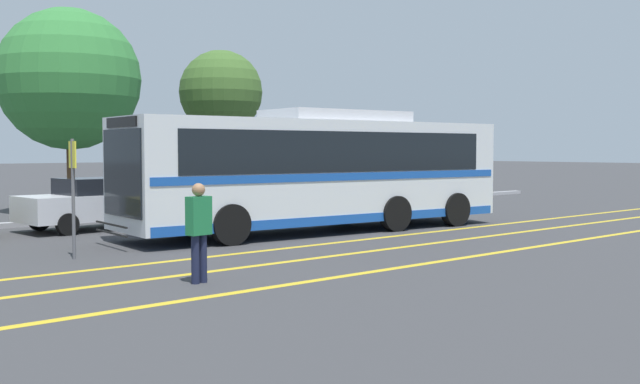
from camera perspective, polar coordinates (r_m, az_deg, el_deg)
name	(u,v)px	position (r m, az deg, el deg)	size (l,w,h in m)	color
ground_plane	(357,228)	(22.02, 2.87, -2.73)	(220.00, 220.00, 0.00)	#38383A
lane_strip_0	(376,238)	(19.41, 4.30, -3.53)	(0.20, 31.45, 0.01)	gold
lane_strip_1	(425,244)	(18.30, 8.00, -3.96)	(0.20, 31.45, 0.01)	gold
lane_strip_2	(495,253)	(17.06, 13.19, -4.54)	(0.20, 31.45, 0.01)	gold
curb_strip	(192,213)	(26.45, -9.76, -1.60)	(39.45, 0.36, 0.15)	#99999E
transit_bus	(320,169)	(20.89, 0.03, 1.78)	(11.92, 3.62, 3.38)	silver
parked_car_1	(97,203)	(22.38, -16.62, -0.82)	(4.45, 2.10, 1.48)	silver
pedestrian_0	(199,226)	(12.96, -9.22, -2.60)	(0.45, 0.28, 1.72)	#191E38
bus_stop_sign	(73,184)	(16.37, -18.31, 0.62)	(0.07, 0.40, 2.52)	#59595E
tree_0	(69,79)	(28.57, -18.58, 8.14)	(5.07, 5.07, 7.35)	#513823
tree_1	(221,92)	(32.36, -7.55, 7.54)	(3.54, 3.54, 6.51)	#513823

